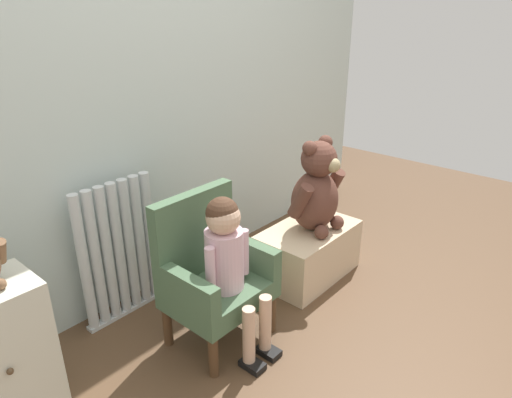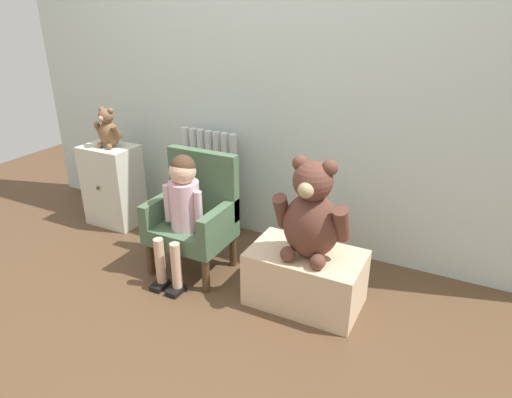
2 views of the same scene
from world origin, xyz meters
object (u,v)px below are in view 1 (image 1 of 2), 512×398
object	(u,v)px
child_armchair	(211,271)
radiator	(119,252)
child_figure	(228,254)
large_teddy_bear	(316,191)
low_bench	(308,252)

from	to	relation	value
child_armchair	radiator	bearing A→B (deg)	111.71
radiator	child_figure	distance (m)	0.61
radiator	child_armchair	distance (m)	0.50
large_teddy_bear	low_bench	bearing A→B (deg)	139.02
radiator	low_bench	distance (m)	1.06
child_armchair	child_figure	bearing A→B (deg)	-90.00
radiator	child_armchair	world-z (taller)	radiator
large_teddy_bear	child_figure	bearing A→B (deg)	-176.22
low_bench	large_teddy_bear	bearing A→B (deg)	-40.98
child_armchair	low_bench	distance (m)	0.75
radiator	child_armchair	bearing A→B (deg)	-68.29
low_bench	large_teddy_bear	world-z (taller)	large_teddy_bear
child_figure	large_teddy_bear	bearing A→B (deg)	3.78
child_figure	radiator	bearing A→B (deg)	107.75
radiator	child_figure	world-z (taller)	child_figure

